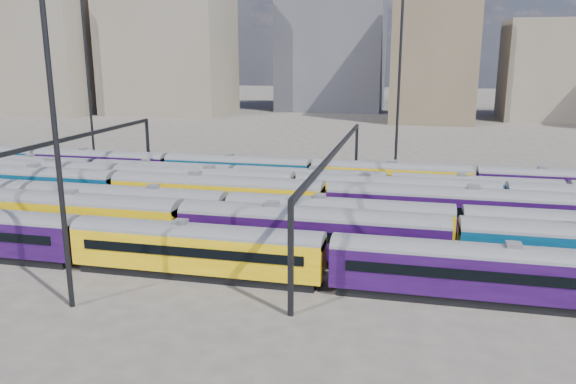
% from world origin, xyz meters
% --- Properties ---
extents(ground, '(500.00, 500.00, 0.00)m').
position_xyz_m(ground, '(0.00, 0.00, 0.00)').
color(ground, '#47413C').
rests_on(ground, ground).
extents(rake_0, '(143.03, 2.99, 5.03)m').
position_xyz_m(rake_0, '(21.93, -15.00, 2.64)').
color(rake_0, black).
rests_on(rake_0, ground).
extents(rake_1, '(113.37, 3.32, 5.60)m').
position_xyz_m(rake_1, '(-13.29, -10.00, 2.94)').
color(rake_1, black).
rests_on(rake_1, ground).
extents(rake_2, '(125.51, 3.06, 5.16)m').
position_xyz_m(rake_2, '(0.51, -5.00, 2.71)').
color(rake_2, black).
rests_on(rake_2, ground).
extents(rake_3, '(136.78, 3.33, 5.63)m').
position_xyz_m(rake_3, '(9.13, 0.00, 2.96)').
color(rake_3, black).
rests_on(rake_3, ground).
extents(rake_4, '(128.69, 3.14, 5.29)m').
position_xyz_m(rake_4, '(-16.59, 5.00, 2.78)').
color(rake_4, black).
rests_on(rake_4, ground).
extents(rake_5, '(111.83, 2.73, 4.58)m').
position_xyz_m(rake_5, '(-3.89, 10.00, 2.40)').
color(rake_5, black).
rests_on(rake_5, ground).
extents(rake_6, '(137.43, 2.87, 4.83)m').
position_xyz_m(rake_6, '(14.75, 15.00, 2.53)').
color(rake_6, black).
rests_on(rake_6, ground).
extents(gantry_1, '(0.35, 40.35, 8.03)m').
position_xyz_m(gantry_1, '(-20.00, 0.00, 6.79)').
color(gantry_1, black).
rests_on(gantry_1, ground).
extents(gantry_2, '(0.35, 40.35, 8.03)m').
position_xyz_m(gantry_2, '(10.00, 0.00, 6.79)').
color(gantry_2, black).
rests_on(gantry_2, ground).
extents(mast_1, '(1.40, 0.50, 25.60)m').
position_xyz_m(mast_1, '(-30.00, 22.00, 13.97)').
color(mast_1, black).
rests_on(mast_1, ground).
extents(mast_2, '(1.40, 0.50, 25.60)m').
position_xyz_m(mast_2, '(-5.00, -22.00, 13.97)').
color(mast_2, black).
rests_on(mast_2, ground).
extents(mast_3, '(1.40, 0.50, 25.60)m').
position_xyz_m(mast_3, '(15.00, 24.00, 13.97)').
color(mast_3, black).
rests_on(mast_3, ground).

